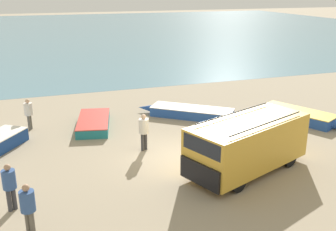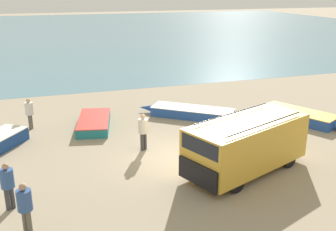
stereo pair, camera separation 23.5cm
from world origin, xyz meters
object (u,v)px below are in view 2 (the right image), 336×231
at_px(parked_van, 246,144).
at_px(fisherman_3, 7,182).
at_px(fisherman_2, 143,129).
at_px(fishing_rowboat_0, 301,116).
at_px(fisherman_0, 29,111).
at_px(fishing_rowboat_2, 189,112).
at_px(fisherman_1, 25,204).
at_px(fishing_rowboat_3, 94,122).

height_order(parked_van, fisherman_3, parked_van).
bearing_deg(fisherman_2, parked_van, 20.35).
bearing_deg(fisherman_2, fishing_rowboat_0, 72.09).
xyz_separation_m(parked_van, fisherman_3, (-8.89, -0.14, -0.18)).
height_order(fisherman_0, fisherman_3, fisherman_3).
height_order(parked_van, fishing_rowboat_2, parked_van).
xyz_separation_m(fisherman_0, fisherman_1, (-0.04, -9.61, 0.02)).
relative_size(fishing_rowboat_0, fisherman_1, 2.88).
height_order(parked_van, fisherman_1, parked_van).
xyz_separation_m(parked_van, fisherman_0, (-8.28, 7.83, -0.19)).
height_order(parked_van, fisherman_2, parked_van).
relative_size(parked_van, fishing_rowboat_0, 1.18).
bearing_deg(fishing_rowboat_0, fishing_rowboat_3, -130.65).
bearing_deg(parked_van, fisherman_2, -66.22).
xyz_separation_m(fishing_rowboat_3, fisherman_0, (-3.22, 0.59, 0.74)).
height_order(fishing_rowboat_3, fisherman_1, fisherman_1).
relative_size(fishing_rowboat_2, fishing_rowboat_3, 1.13).
distance_m(fisherman_0, fisherman_1, 9.61).
relative_size(fisherman_1, fisherman_2, 0.99).
distance_m(parked_van, fisherman_3, 8.89).
bearing_deg(fisherman_3, fishing_rowboat_2, -79.86).
height_order(parked_van, fishing_rowboat_3, parked_van).
bearing_deg(fisherman_3, fisherman_2, -86.05).
distance_m(fishing_rowboat_0, fishing_rowboat_3, 11.34).
distance_m(parked_van, fisherman_0, 11.40).
bearing_deg(fisherman_3, fishing_rowboat_3, -55.52).
xyz_separation_m(parked_van, fishing_rowboat_0, (5.94, 4.49, -0.89)).
distance_m(fishing_rowboat_3, fisherman_0, 3.35).
xyz_separation_m(fishing_rowboat_0, fisherman_0, (-14.22, 3.34, 0.70)).
distance_m(fishing_rowboat_0, fishing_rowboat_2, 6.20).
relative_size(fishing_rowboat_2, fisherman_3, 2.99).
height_order(fishing_rowboat_2, fisherman_1, fisherman_1).
bearing_deg(parked_van, fishing_rowboat_3, -76.64).
height_order(fishing_rowboat_0, fisherman_3, fisherman_3).
xyz_separation_m(parked_van, fishing_rowboat_2, (0.34, 7.14, -0.91)).
xyz_separation_m(fishing_rowboat_3, fisherman_2, (1.70, -3.92, 0.78)).
distance_m(parked_van, fishing_rowboat_3, 8.88).
distance_m(fishing_rowboat_2, fisherman_3, 11.77).
height_order(fishing_rowboat_0, fisherman_2, fisherman_2).
bearing_deg(fishing_rowboat_2, fisherman_0, 33.22).
bearing_deg(fisherman_3, parked_van, -117.22).
distance_m(parked_van, fishing_rowboat_2, 7.20).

